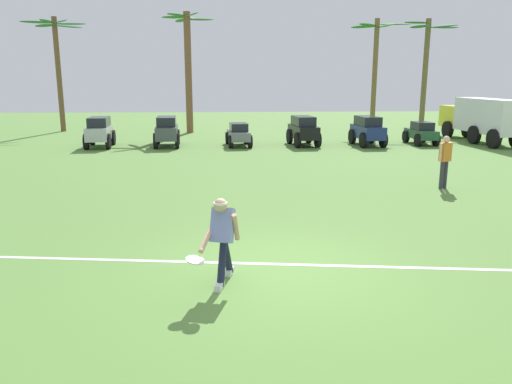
{
  "coord_description": "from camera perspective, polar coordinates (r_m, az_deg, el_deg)",
  "views": [
    {
      "loc": [
        -0.78,
        -7.98,
        3.21
      ],
      "look_at": [
        -0.27,
        2.05,
        0.9
      ],
      "focal_mm": 35.0,
      "sensor_mm": 36.0,
      "label": 1
    }
  ],
  "objects": [
    {
      "name": "teammate_near_sideline",
      "position": [
        15.62,
        20.79,
        3.75
      ],
      "size": [
        0.46,
        0.34,
        1.56
      ],
      "color": "#33333D",
      "rests_on": "ground_plane"
    },
    {
      "name": "frisbee_thrower",
      "position": [
        7.83,
        -3.83,
        -5.01
      ],
      "size": [
        0.64,
        1.03,
        1.42
      ],
      "color": "#191E38",
      "rests_on": "ground_plane"
    },
    {
      "name": "parked_car_slot_d",
      "position": [
        24.29,
        5.43,
        7.07
      ],
      "size": [
        1.43,
        2.45,
        1.4
      ],
      "color": "black",
      "rests_on": "ground_plane"
    },
    {
      "name": "parked_car_slot_e",
      "position": [
        24.72,
        12.63,
        6.92
      ],
      "size": [
        1.38,
        2.43,
        1.4
      ],
      "color": "navy",
      "rests_on": "ground_plane"
    },
    {
      "name": "parked_car_slot_c",
      "position": [
        23.99,
        -2.01,
        6.62
      ],
      "size": [
        1.29,
        2.28,
        1.1
      ],
      "color": "slate",
      "rests_on": "ground_plane"
    },
    {
      "name": "palm_tree_left_of_centre",
      "position": [
        30.07,
        -7.76,
        14.11
      ],
      "size": [
        2.97,
        3.11,
        6.86
      ],
      "color": "brown",
      "rests_on": "ground_plane"
    },
    {
      "name": "parked_car_slot_b",
      "position": [
        24.25,
        -10.16,
        6.92
      ],
      "size": [
        1.33,
        2.42,
        1.4
      ],
      "color": "#474C51",
      "rests_on": "ground_plane"
    },
    {
      "name": "ground_plane",
      "position": [
        8.64,
        2.52,
        -8.87
      ],
      "size": [
        80.0,
        80.0,
        0.0
      ],
      "primitive_type": "plane",
      "color": "#59863B"
    },
    {
      "name": "palm_tree_right_of_centre",
      "position": [
        31.56,
        13.48,
        13.95
      ],
      "size": [
        3.46,
        3.25,
        6.6
      ],
      "color": "brown",
      "rests_on": "ground_plane"
    },
    {
      "name": "frisbee_in_flight",
      "position": [
        7.24,
        -6.99,
        -7.74
      ],
      "size": [
        0.37,
        0.37,
        0.08
      ],
      "color": "white"
    },
    {
      "name": "palm_tree_far_right",
      "position": [
        33.78,
        18.86,
        13.64
      ],
      "size": [
        3.58,
        3.33,
        6.73
      ],
      "color": "brown",
      "rests_on": "ground_plane"
    },
    {
      "name": "parked_car_slot_f",
      "position": [
        25.91,
        18.36,
        6.44
      ],
      "size": [
        1.15,
        2.23,
        1.1
      ],
      "color": "#235133",
      "rests_on": "ground_plane"
    },
    {
      "name": "parked_car_slot_a",
      "position": [
        24.73,
        -17.45,
        6.64
      ],
      "size": [
        1.35,
        2.43,
        1.4
      ],
      "color": "#B7BABF",
      "rests_on": "ground_plane"
    },
    {
      "name": "field_line_paint",
      "position": [
        8.88,
        2.36,
        -8.23
      ],
      "size": [
        18.09,
        2.33,
        0.01
      ],
      "primitive_type": "cube",
      "rotation": [
        0.0,
        0.0,
        -0.12
      ],
      "color": "white",
      "rests_on": "ground_plane"
    },
    {
      "name": "palm_tree_far_left",
      "position": [
        32.75,
        -21.72,
        13.76
      ],
      "size": [
        3.64,
        3.66,
        6.68
      ],
      "color": "brown",
      "rests_on": "ground_plane"
    },
    {
      "name": "box_truck",
      "position": [
        27.7,
        24.22,
        7.74
      ],
      "size": [
        1.79,
        5.98,
        2.2
      ],
      "color": "yellow",
      "rests_on": "ground_plane"
    }
  ]
}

